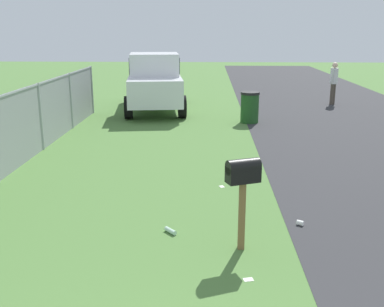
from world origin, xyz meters
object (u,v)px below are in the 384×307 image
at_px(trash_bin, 250,107).
at_px(pedestrian, 334,80).
at_px(mailbox, 243,179).
at_px(pickup_truck, 155,80).

bearing_deg(trash_bin, pedestrian, -43.91).
relative_size(mailbox, pedestrian, 0.78).
height_order(mailbox, trash_bin, mailbox).
bearing_deg(pedestrian, trash_bin, 86.80).
distance_m(mailbox, trash_bin, 8.77).
bearing_deg(mailbox, pickup_truck, -9.31).
height_order(pickup_truck, pedestrian, pickup_truck).
bearing_deg(pickup_truck, pedestrian, 96.17).
xyz_separation_m(trash_bin, pedestrian, (3.74, -3.60, 0.46)).
bearing_deg(trash_bin, pickup_truck, 57.54).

